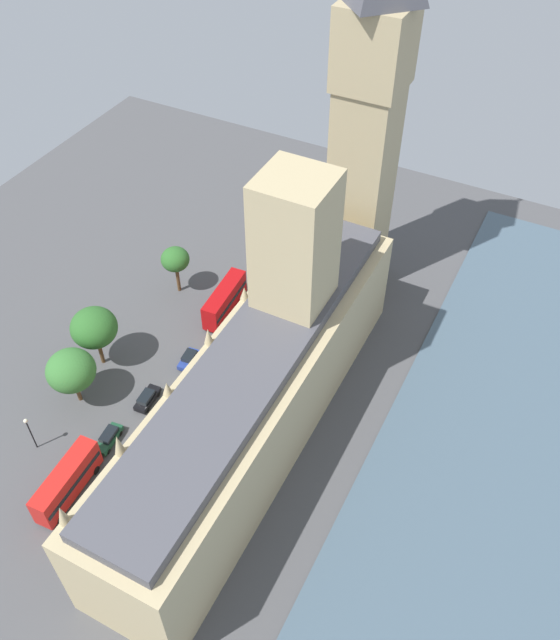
{
  "coord_description": "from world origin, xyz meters",
  "views": [
    {
      "loc": [
        -28.51,
        44.89,
        73.37
      ],
      "look_at": [
        1.0,
        -12.55,
        8.7
      ],
      "focal_mm": 37.53,
      "sensor_mm": 36.0,
      "label": 1
    }
  ],
  "objects_px": {
    "parliament_building": "(262,379)",
    "plane_tree_near_tower": "(94,328)",
    "car_black_corner": "(147,398)",
    "car_dark_green_under_trees": "(109,438)",
    "double_decker_bus_kerbside": "(225,300)",
    "pedestrian_leading": "(111,536)",
    "plane_tree_trailing": "(71,371)",
    "car_blue_midblock": "(189,359)",
    "clock_tower": "(370,100)",
    "street_lamp_opposite_hall": "(29,428)",
    "plane_tree_far_end": "(175,260)",
    "double_decker_bus_by_river_gate": "(67,481)"
  },
  "relations": [
    {
      "from": "clock_tower",
      "to": "pedestrian_leading",
      "type": "relative_size",
      "value": 36.41
    },
    {
      "from": "clock_tower",
      "to": "plane_tree_far_end",
      "type": "distance_m",
      "value": 37.65
    },
    {
      "from": "clock_tower",
      "to": "double_decker_bus_by_river_gate",
      "type": "relative_size",
      "value": 5.58
    },
    {
      "from": "plane_tree_near_tower",
      "to": "street_lamp_opposite_hall",
      "type": "relative_size",
      "value": 1.67
    },
    {
      "from": "plane_tree_far_end",
      "to": "plane_tree_near_tower",
      "type": "bearing_deg",
      "value": 85.78
    },
    {
      "from": "car_blue_midblock",
      "to": "car_dark_green_under_trees",
      "type": "height_order",
      "value": "same"
    },
    {
      "from": "car_black_corner",
      "to": "pedestrian_leading",
      "type": "xyz_separation_m",
      "value": [
        -7.99,
        18.6,
        -0.16
      ]
    },
    {
      "from": "car_blue_midblock",
      "to": "car_dark_green_under_trees",
      "type": "relative_size",
      "value": 0.86
    },
    {
      "from": "double_decker_bus_by_river_gate",
      "to": "plane_tree_near_tower",
      "type": "bearing_deg",
      "value": -66.06
    },
    {
      "from": "parliament_building",
      "to": "plane_tree_far_end",
      "type": "relative_size",
      "value": 6.96
    },
    {
      "from": "car_blue_midblock",
      "to": "plane_tree_trailing",
      "type": "xyz_separation_m",
      "value": [
        9.89,
        12.55,
        5.15
      ]
    },
    {
      "from": "plane_tree_far_end",
      "to": "street_lamp_opposite_hall",
      "type": "relative_size",
      "value": 1.41
    },
    {
      "from": "pedestrian_leading",
      "to": "clock_tower",
      "type": "bearing_deg",
      "value": -48.46
    },
    {
      "from": "clock_tower",
      "to": "plane_tree_near_tower",
      "type": "height_order",
      "value": "clock_tower"
    },
    {
      "from": "clock_tower",
      "to": "pedestrian_leading",
      "type": "height_order",
      "value": "clock_tower"
    },
    {
      "from": "car_black_corner",
      "to": "car_dark_green_under_trees",
      "type": "relative_size",
      "value": 0.95
    },
    {
      "from": "parliament_building",
      "to": "double_decker_bus_by_river_gate",
      "type": "distance_m",
      "value": 26.53
    },
    {
      "from": "clock_tower",
      "to": "parliament_building",
      "type": "bearing_deg",
      "value": 92.33
    },
    {
      "from": "car_black_corner",
      "to": "double_decker_bus_by_river_gate",
      "type": "relative_size",
      "value": 0.44
    },
    {
      "from": "car_blue_midblock",
      "to": "plane_tree_near_tower",
      "type": "distance_m",
      "value": 14.08
    },
    {
      "from": "double_decker_bus_kerbside",
      "to": "double_decker_bus_by_river_gate",
      "type": "height_order",
      "value": "same"
    },
    {
      "from": "car_blue_midblock",
      "to": "car_black_corner",
      "type": "height_order",
      "value": "same"
    },
    {
      "from": "car_black_corner",
      "to": "car_dark_green_under_trees",
      "type": "xyz_separation_m",
      "value": [
        0.66,
        7.67,
        0.0
      ]
    },
    {
      "from": "pedestrian_leading",
      "to": "plane_tree_near_tower",
      "type": "xyz_separation_m",
      "value": [
        18.11,
        -21.81,
        6.37
      ]
    },
    {
      "from": "double_decker_bus_kerbside",
      "to": "car_blue_midblock",
      "type": "xyz_separation_m",
      "value": [
        -0.76,
        11.58,
        -1.75
      ]
    },
    {
      "from": "car_blue_midblock",
      "to": "pedestrian_leading",
      "type": "relative_size",
      "value": 2.59
    },
    {
      "from": "parliament_building",
      "to": "plane_tree_near_tower",
      "type": "relative_size",
      "value": 5.89
    },
    {
      "from": "parliament_building",
      "to": "double_decker_bus_kerbside",
      "type": "height_order",
      "value": "parliament_building"
    },
    {
      "from": "plane_tree_far_end",
      "to": "plane_tree_near_tower",
      "type": "xyz_separation_m",
      "value": [
        1.34,
        18.12,
        0.69
      ]
    },
    {
      "from": "double_decker_bus_kerbside",
      "to": "plane_tree_near_tower",
      "type": "xyz_separation_m",
      "value": [
        10.6,
        17.12,
        4.47
      ]
    },
    {
      "from": "clock_tower",
      "to": "plane_tree_near_tower",
      "type": "relative_size",
      "value": 5.98
    },
    {
      "from": "plane_tree_far_end",
      "to": "parliament_building",
      "type": "bearing_deg",
      "value": 145.04
    },
    {
      "from": "parliament_building",
      "to": "car_dark_green_under_trees",
      "type": "distance_m",
      "value": 21.96
    },
    {
      "from": "car_dark_green_under_trees",
      "to": "double_decker_bus_by_river_gate",
      "type": "bearing_deg",
      "value": 86.63
    },
    {
      "from": "double_decker_bus_kerbside",
      "to": "plane_tree_far_end",
      "type": "relative_size",
      "value": 1.27
    },
    {
      "from": "plane_tree_trailing",
      "to": "plane_tree_near_tower",
      "type": "relative_size",
      "value": 0.89
    },
    {
      "from": "plane_tree_trailing",
      "to": "street_lamp_opposite_hall",
      "type": "height_order",
      "value": "plane_tree_trailing"
    },
    {
      "from": "car_blue_midblock",
      "to": "car_dark_green_under_trees",
      "type": "bearing_deg",
      "value": 77.13
    },
    {
      "from": "parliament_building",
      "to": "car_blue_midblock",
      "type": "xyz_separation_m",
      "value": [
        14.63,
        -4.64,
        -8.43
      ]
    },
    {
      "from": "car_dark_green_under_trees",
      "to": "double_decker_bus_by_river_gate",
      "type": "relative_size",
      "value": 0.46
    },
    {
      "from": "plane_tree_far_end",
      "to": "plane_tree_near_tower",
      "type": "height_order",
      "value": "plane_tree_near_tower"
    },
    {
      "from": "double_decker_bus_kerbside",
      "to": "car_blue_midblock",
      "type": "relative_size",
      "value": 2.52
    },
    {
      "from": "parliament_building",
      "to": "double_decker_bus_kerbside",
      "type": "relative_size",
      "value": 5.48
    },
    {
      "from": "clock_tower",
      "to": "double_decker_bus_kerbside",
      "type": "height_order",
      "value": "clock_tower"
    },
    {
      "from": "double_decker_bus_by_river_gate",
      "to": "plane_tree_far_end",
      "type": "bearing_deg",
      "value": -80.5
    },
    {
      "from": "pedestrian_leading",
      "to": "parliament_building",
      "type": "bearing_deg",
      "value": -61.07
    },
    {
      "from": "plane_tree_far_end",
      "to": "double_decker_bus_by_river_gate",
      "type": "bearing_deg",
      "value": 102.97
    },
    {
      "from": "car_blue_midblock",
      "to": "double_decker_bus_by_river_gate",
      "type": "relative_size",
      "value": 0.4
    },
    {
      "from": "plane_tree_far_end",
      "to": "clock_tower",
      "type": "bearing_deg",
      "value": -143.96
    },
    {
      "from": "plane_tree_far_end",
      "to": "street_lamp_opposite_hall",
      "type": "height_order",
      "value": "plane_tree_far_end"
    }
  ]
}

